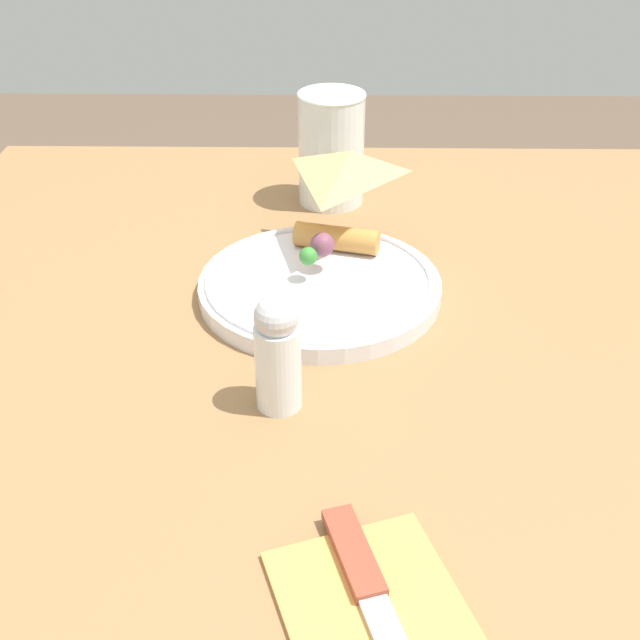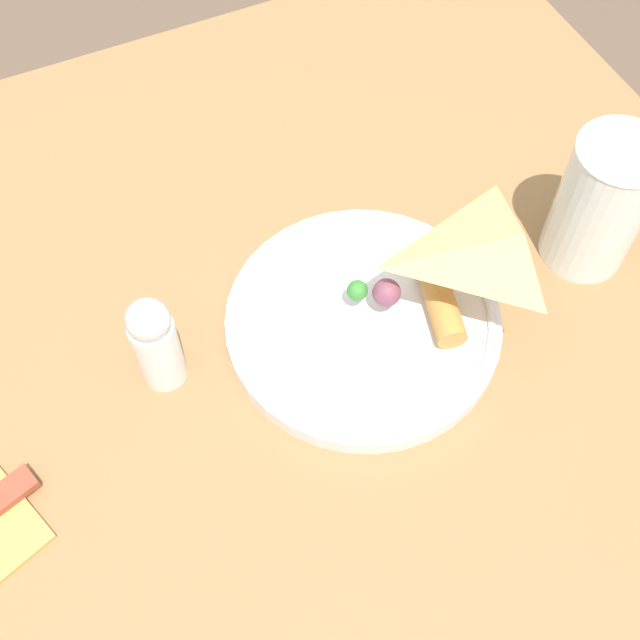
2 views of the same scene
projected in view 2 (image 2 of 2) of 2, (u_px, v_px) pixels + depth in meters
The scene contains 5 objects.
ground_plane at pixel (244, 615), 1.21m from camera, with size 6.00×6.00×0.00m, color brown.
dining_table at pixel (188, 464), 0.70m from camera, with size 1.08×0.86×0.70m.
plate_pizza at pixel (367, 318), 0.64m from camera, with size 0.22×0.22×0.05m.
milk_glass at pixel (600, 206), 0.65m from camera, with size 0.07×0.07×0.12m.
salt_shaker at pixel (155, 342), 0.59m from camera, with size 0.03×0.03×0.10m.
Camera 2 is at (0.01, 0.29, 1.26)m, focal length 45.00 mm.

